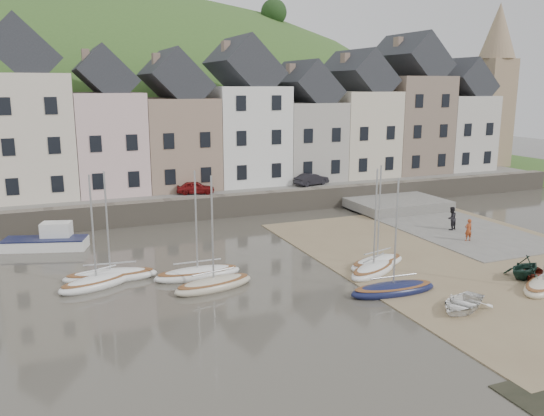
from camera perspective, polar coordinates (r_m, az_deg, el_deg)
name	(u,v)px	position (r m, az deg, el deg)	size (l,w,h in m)	color
ground	(314,283)	(30.82, 4.29, -7.70)	(160.00, 160.00, 0.00)	#433F35
quay_land	(179,180)	(60.08, -9.50, 2.85)	(90.00, 30.00, 1.50)	#3A5E25
quay_street	(209,191)	(48.96, -6.48, 1.73)	(70.00, 7.00, 0.10)	slate
seawall	(221,206)	(45.80, -5.25, 0.18)	(70.00, 1.20, 1.80)	slate
beach	(472,259)	(36.85, 19.83, -4.97)	(18.00, 26.00, 0.06)	#806C4E
slipway	(440,224)	(45.20, 16.86, -1.57)	(8.00, 18.00, 0.12)	slate
hillside	(111,273)	(90.80, -16.22, -6.41)	(134.40, 84.00, 84.00)	#3A5E25
townhouse_terrace	(215,122)	(52.07, -5.84, 8.79)	(61.05, 8.00, 13.93)	white
church_spire	(495,81)	(68.93, 21.84, 11.97)	(4.00, 4.00, 18.00)	#997F60
sailboat_0	(111,275)	(32.46, -16.21, -6.63)	(5.27, 2.11, 6.32)	white
sailboat_1	(97,282)	(31.58, -17.53, -7.25)	(4.50, 2.93, 6.32)	white
sailboat_2	(214,284)	(30.03, -5.99, -7.75)	(4.75, 2.37, 6.32)	beige
sailboat_3	(198,273)	(31.78, -7.62, -6.64)	(4.97, 1.53, 6.32)	white
sailboat_4	(373,269)	(32.67, 10.34, -6.19)	(4.45, 3.36, 6.32)	white
sailboat_5	(393,289)	(29.85, 12.31, -8.10)	(4.92, 1.82, 6.32)	#14193F
sailboat_6	(377,262)	(33.97, 10.72, -5.48)	(4.43, 2.54, 6.32)	white
sailboat_7	(543,286)	(32.84, 25.98, -7.18)	(4.00, 2.93, 6.32)	beige
motorboat_2	(48,240)	(39.70, -21.98, -3.08)	(5.62, 3.22, 1.70)	white
rowboat_white	(462,303)	(28.52, 18.89, -9.22)	(2.26, 3.17, 0.66)	white
rowboat_green	(525,267)	(34.11, 24.48, -5.53)	(2.17, 2.52, 1.33)	#152F25
rowboat_red	(538,276)	(34.14, 25.58, -6.28)	(1.99, 2.78, 0.58)	maroon
person_red	(468,230)	(40.55, 19.48, -2.12)	(0.56, 0.37, 1.54)	#A03F1D
person_dark	(451,218)	(43.18, 17.91, -1.02)	(0.84, 0.66, 1.74)	black
car_left	(196,188)	(47.53, -7.84, 2.09)	(1.28, 3.17, 1.08)	maroon
car_right	(312,179)	(51.33, 4.08, 2.96)	(1.18, 3.38, 1.11)	black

